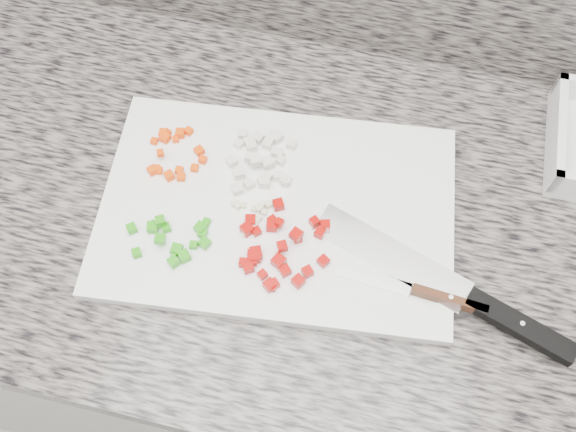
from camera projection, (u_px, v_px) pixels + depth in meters
The scene contains 10 objects.
cabinet at pixel (289, 316), 1.29m from camera, with size 3.92×0.62×0.86m, color beige.
countertop at pixel (290, 209), 0.89m from camera, with size 3.96×0.64×0.04m, color slate.
cutting_board at pixel (277, 210), 0.86m from camera, with size 0.47×0.31×0.02m, color white.
carrot_pile at pixel (174, 153), 0.89m from camera, with size 0.09×0.09×0.02m.
onion_pile at pixel (262, 160), 0.88m from camera, with size 0.10×0.11×0.02m.
green_pepper_pile at pixel (172, 239), 0.82m from camera, with size 0.12×0.08×0.02m.
red_pepper_pile at pixel (276, 250), 0.82m from camera, with size 0.12×0.13×0.02m.
garlic_pile at pixel (254, 214), 0.84m from camera, with size 0.06×0.06×0.01m.
chef_knife at pixel (474, 301), 0.78m from camera, with size 0.34×0.15×0.02m.
paring_knife at pixel (430, 295), 0.79m from camera, with size 0.19×0.03×0.02m.
Camera 1 is at (0.10, 1.02, 1.66)m, focal length 40.00 mm.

